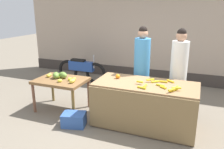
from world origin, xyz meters
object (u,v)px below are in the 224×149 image
at_px(produce_crate, 74,120).
at_px(produce_sack, 109,91).
at_px(vendor_woman_blue_shirt, 142,69).
at_px(vendor_woman_white_shirt, 178,73).
at_px(parked_motorcycle, 81,69).

bearing_deg(produce_crate, produce_sack, 82.86).
height_order(vendor_woman_blue_shirt, produce_sack, vendor_woman_blue_shirt).
relative_size(vendor_woman_white_shirt, parked_motorcycle, 1.14).
bearing_deg(produce_sack, vendor_woman_white_shirt, -5.30).
bearing_deg(parked_motorcycle, vendor_woman_white_shirt, -22.25).
distance_m(vendor_woman_white_shirt, parked_motorcycle, 3.22).
bearing_deg(vendor_woman_white_shirt, vendor_woman_blue_shirt, -179.81).
xyz_separation_m(parked_motorcycle, produce_sack, (1.34, -1.05, -0.15)).
bearing_deg(produce_crate, parked_motorcycle, 115.61).
relative_size(produce_crate, produce_sack, 0.86).
distance_m(produce_crate, produce_sack, 1.40).
xyz_separation_m(vendor_woman_blue_shirt, parked_motorcycle, (-2.17, 1.21, -0.53)).
relative_size(parked_motorcycle, produce_sack, 3.13).
bearing_deg(produce_sack, vendor_woman_blue_shirt, -10.34).
relative_size(vendor_woman_blue_shirt, produce_sack, 3.61).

